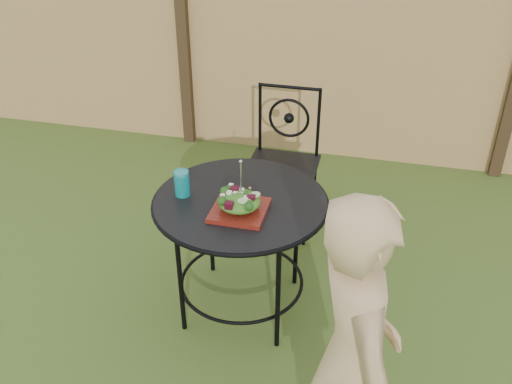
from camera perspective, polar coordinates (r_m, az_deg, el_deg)
ground at (r=3.22m, az=2.88°, el=-14.16°), size 60.00×60.00×0.00m
fence at (r=4.62m, az=8.72°, el=14.26°), size 8.00×0.12×1.90m
patio_table at (r=3.03m, az=-1.53°, el=-2.97°), size 0.92×0.92×0.72m
patio_chair at (r=3.82m, az=2.78°, el=3.51°), size 0.46×0.46×0.95m
diner at (r=2.18m, az=9.66°, el=-16.26°), size 0.51×0.60×1.41m
salad_plate at (r=2.84m, az=-1.66°, el=-1.83°), size 0.27×0.27×0.02m
salad at (r=2.82m, az=-1.67°, el=-0.95°), size 0.21×0.21×0.08m
fork at (r=2.75m, az=-1.51°, el=1.31°), size 0.01×0.01×0.18m
drinking_glass at (r=2.98m, az=-7.42°, el=0.88°), size 0.08×0.08×0.14m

